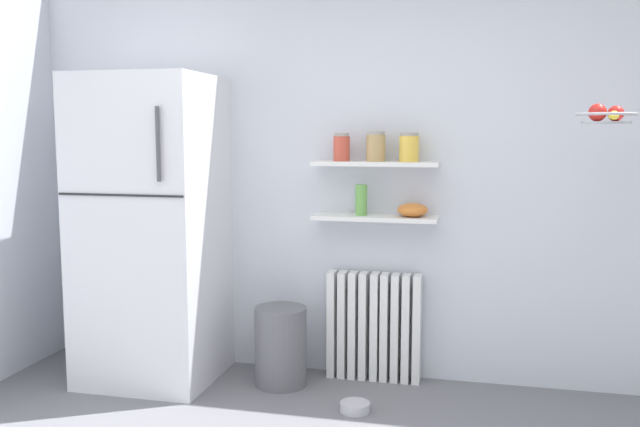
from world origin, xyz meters
name	(u,v)px	position (x,y,z in m)	size (l,w,h in m)	color
back_wall	(380,165)	(0.00, 2.05, 1.30)	(7.04, 0.10, 2.60)	silver
refrigerator	(152,230)	(-1.32, 1.65, 0.92)	(0.77, 0.74, 1.83)	silver
radiator	(374,326)	(0.00, 1.92, 0.33)	(0.57, 0.12, 0.66)	white
wall_shelf_lower	(374,218)	(0.00, 1.89, 1.00)	(0.74, 0.22, 0.03)	white
wall_shelf_upper	(375,164)	(0.00, 1.89, 1.32)	(0.74, 0.22, 0.03)	white
storage_jar_0	(342,147)	(-0.20, 1.89, 1.41)	(0.10, 0.10, 0.17)	#C64C38
storage_jar_1	(375,147)	(0.00, 1.89, 1.42)	(0.11, 0.11, 0.17)	tan
storage_jar_2	(409,147)	(0.19, 1.89, 1.41)	(0.11, 0.11, 0.17)	yellow
vase	(361,200)	(-0.08, 1.89, 1.10)	(0.07, 0.07, 0.18)	#66A84C
shelf_bowl	(413,210)	(0.22, 1.89, 1.05)	(0.18, 0.18, 0.08)	orange
trash_bin	(281,346)	(-0.53, 1.70, 0.24)	(0.31, 0.31, 0.47)	slate
pet_food_bowl	(355,407)	(-0.03, 1.41, 0.03)	(0.16, 0.16, 0.05)	#B7B7BC
hanging_fruit_basket	(607,115)	(1.18, 1.47, 1.58)	(0.28, 0.28, 0.10)	#B2B2B7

